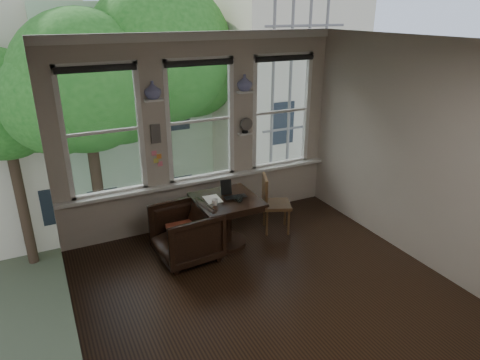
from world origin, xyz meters
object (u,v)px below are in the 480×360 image
table (227,222)px  mug (215,202)px  laptop (237,199)px  side_chair_right (277,204)px  armchair_left (186,233)px

table → mug: 0.50m
table → mug: mug is taller
table → laptop: (0.11, -0.09, 0.39)m
side_chair_right → laptop: size_ratio=2.77×
table → armchair_left: 0.68m
armchair_left → mug: mug is taller
table → armchair_left: (-0.67, -0.09, 0.01)m
armchair_left → laptop: bearing=85.8°
laptop → mug: (-0.35, -0.04, 0.03)m
laptop → table: bearing=147.2°
armchair_left → side_chair_right: 1.56m
mug → laptop: bearing=6.1°
mug → side_chair_right: bearing=9.2°
side_chair_right → laptop: 0.84m
armchair_left → side_chair_right: (1.55, 0.14, 0.07)m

